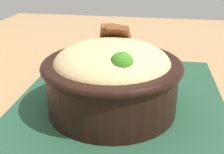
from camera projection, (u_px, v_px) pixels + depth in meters
table at (119, 142)px, 0.46m from camera, size 1.32×0.98×0.76m
placemat at (119, 114)px, 0.41m from camera, size 0.47×0.33×0.00m
bowl at (112, 75)px, 0.41m from camera, size 0.23×0.23×0.12m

